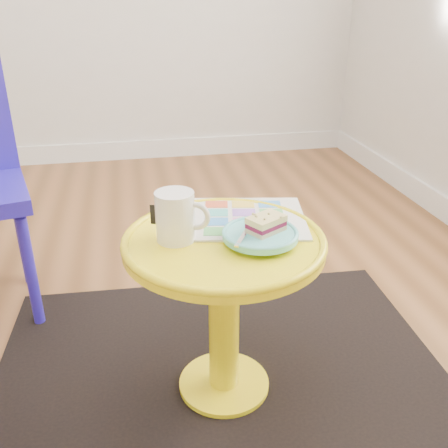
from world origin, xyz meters
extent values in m
cube|color=white|center=(0.00, 1.99, 0.06)|extent=(4.00, 0.02, 0.12)
cube|color=black|center=(0.72, -0.21, 0.00)|extent=(1.35, 1.16, 0.01)
cylinder|color=yellow|center=(0.72, -0.21, 0.01)|extent=(0.25, 0.25, 0.02)
cylinder|color=yellow|center=(0.72, -0.21, 0.23)|extent=(0.08, 0.08, 0.42)
cylinder|color=yellow|center=(0.72, -0.21, 0.46)|extent=(0.49, 0.49, 0.03)
cylinder|color=#291CB7|center=(0.17, 0.21, 0.20)|extent=(0.04, 0.04, 0.39)
cylinder|color=#291CB7|center=(0.10, 0.49, 0.20)|extent=(0.04, 0.04, 0.39)
cube|color=silver|center=(0.80, -0.10, 0.47)|extent=(0.36, 0.32, 0.01)
cylinder|color=white|center=(0.61, -0.19, 0.53)|extent=(0.09, 0.09, 0.12)
torus|color=white|center=(0.66, -0.21, 0.54)|extent=(0.07, 0.04, 0.07)
cylinder|color=#D1B78C|center=(0.61, -0.19, 0.58)|extent=(0.08, 0.08, 0.01)
cylinder|color=#62D0D1|center=(0.81, -0.24, 0.48)|extent=(0.07, 0.07, 0.01)
cylinder|color=#62D0D1|center=(0.81, -0.24, 0.49)|extent=(0.18, 0.18, 0.01)
cube|color=#D3BC8C|center=(0.82, -0.23, 0.50)|extent=(0.10, 0.09, 0.01)
cube|color=maroon|center=(0.82, -0.23, 0.51)|extent=(0.10, 0.09, 0.01)
cube|color=#EADB8C|center=(0.82, -0.23, 0.52)|extent=(0.10, 0.09, 0.02)
cube|color=silver|center=(0.76, -0.25, 0.50)|extent=(0.06, 0.11, 0.00)
cube|color=silver|center=(0.79, -0.19, 0.50)|extent=(0.03, 0.04, 0.00)
camera|label=1|loc=(0.52, -1.27, 1.01)|focal=40.00mm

